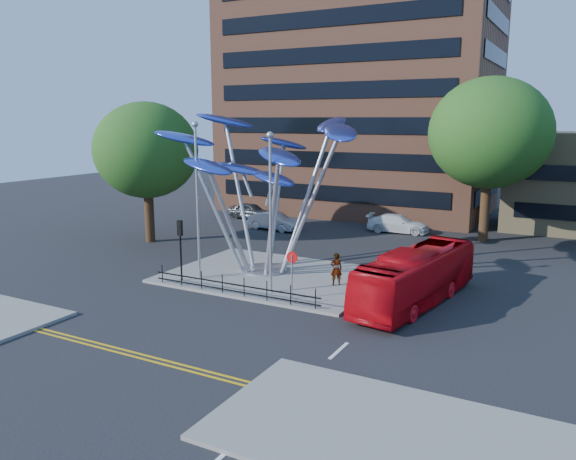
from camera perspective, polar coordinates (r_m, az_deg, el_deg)
The scene contains 19 objects.
ground at distance 27.48m, azimuth -5.81°, elevation -8.09°, with size 120.00×120.00×0.00m, color black.
traffic_island at distance 32.82m, azimuth -1.39°, elevation -4.67°, with size 12.00×9.00×0.15m, color slate.
pavement_right at distance 17.37m, azimuth 12.83°, elevation -20.23°, with size 12.00×6.00×0.15m, color slate.
double_yellow_near at distance 23.11m, azimuth -14.35°, elevation -12.22°, with size 40.00×0.12×0.01m, color gold.
double_yellow_far at distance 22.91m, azimuth -14.86°, elevation -12.46°, with size 40.00×0.12×0.01m, color gold.
brick_tower at distance 57.57m, azimuth 7.42°, elevation 17.05°, with size 25.00×15.00×30.00m, color brown.
tree_right at distance 43.93m, azimuth 19.83°, elevation 9.23°, with size 8.80×8.80×12.11m.
tree_left at distance 42.57m, azimuth -14.21°, elevation 7.83°, with size 7.60×7.60×10.32m.
leaf_sculpture at distance 32.76m, azimuth -2.49°, elevation 7.38°, with size 12.72×9.54×9.51m.
street_lamp_left at distance 31.64m, azimuth -9.23°, elevation 4.35°, with size 0.36×0.36×8.80m.
street_lamp_right at distance 28.49m, azimuth -1.80°, elevation 3.22°, with size 0.36×0.36×8.30m.
traffic_light_island at distance 31.61m, azimuth -10.90°, elevation -0.75°, with size 0.28×0.18×3.42m.
no_entry_sign_island at distance 28.02m, azimuth 0.41°, elevation -3.76°, with size 0.60×0.10×2.45m.
pedestrian_railing_front at distance 29.18m, azimuth -5.60°, elevation -5.79°, with size 10.00×0.06×1.00m.
red_bus at distance 28.59m, azimuth 12.90°, elevation -4.66°, with size 2.32×9.91×2.76m, color #B90811.
pedestrian at distance 30.64m, azimuth 4.92°, elevation -3.98°, with size 0.66×0.43×1.80m, color gray.
parked_car_left at distance 51.81m, azimuth -3.80°, elevation 1.95°, with size 1.73×4.31×1.47m, color #3B3E43.
parked_car_mid at distance 46.51m, azimuth -1.43°, elevation 0.92°, with size 1.58×4.52×1.49m, color #A9ABB1.
parked_car_right at distance 46.32m, azimuth 11.11°, elevation 0.64°, with size 2.02×4.97×1.44m, color white.
Camera 1 is at (14.64, -21.42, 9.06)m, focal length 35.00 mm.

